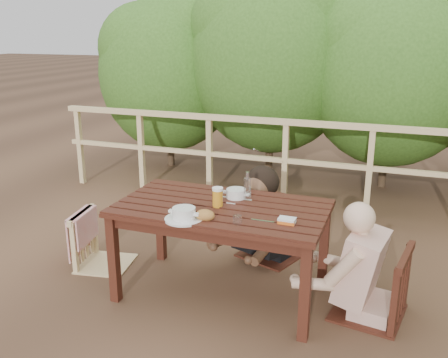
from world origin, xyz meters
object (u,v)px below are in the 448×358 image
(chair_left, at_px, (103,217))
(butter_tub, at_px, (287,222))
(bottle, at_px, (247,187))
(chair_right, at_px, (373,251))
(diner_right, at_px, (381,227))
(tumbler, at_px, (237,221))
(chair_far, at_px, (273,204))
(soup_far, at_px, (236,194))
(beer_glass, at_px, (218,198))
(woman, at_px, (274,185))
(soup_near, at_px, (184,214))
(bread_roll, at_px, (205,215))
(table, at_px, (222,251))

(chair_left, xyz_separation_m, butter_tub, (1.62, -0.27, 0.29))
(chair_left, height_order, bottle, bottle)
(chair_right, distance_m, diner_right, 0.18)
(chair_left, height_order, tumbler, chair_left)
(chair_right, height_order, diner_right, diner_right)
(chair_far, height_order, soup_far, chair_far)
(beer_glass, bearing_deg, woman, 75.60)
(chair_right, bearing_deg, soup_near, -61.92)
(beer_glass, relative_size, butter_tub, 1.33)
(chair_far, bearing_deg, chair_left, -132.42)
(diner_right, bearing_deg, beer_glass, 104.99)
(chair_left, height_order, woman, woman)
(diner_right, bearing_deg, bread_roll, 118.03)
(table, bearing_deg, butter_tub, -18.07)
(chair_left, xyz_separation_m, soup_far, (1.14, 0.10, 0.30))
(chair_far, height_order, bread_roll, chair_far)
(bottle, relative_size, butter_tub, 2.00)
(chair_left, height_order, diner_right, diner_right)
(chair_left, height_order, chair_far, chair_far)
(chair_far, distance_m, diner_right, 1.16)
(bottle, bearing_deg, tumbler, -80.15)
(table, xyz_separation_m, beer_glass, (-0.02, -0.02, 0.43))
(table, bearing_deg, bottle, 53.00)
(soup_near, bearing_deg, soup_far, 69.22)
(chair_left, height_order, beer_glass, chair_left)
(chair_far, bearing_deg, soup_far, -83.70)
(butter_tub, bearing_deg, soup_near, -165.85)
(chair_right, relative_size, bottle, 4.28)
(diner_right, relative_size, soup_near, 5.06)
(soup_near, relative_size, bread_roll, 1.98)
(chair_far, height_order, tumbler, chair_far)
(chair_right, bearing_deg, butter_tub, -55.20)
(soup_far, xyz_separation_m, beer_glass, (-0.07, -0.21, 0.03))
(tumbler, bearing_deg, chair_left, 163.62)
(woman, distance_m, tumbler, 1.08)
(soup_near, distance_m, bread_roll, 0.14)
(woman, bearing_deg, soup_far, 96.74)
(diner_right, bearing_deg, bottle, 94.05)
(diner_right, distance_m, bread_roll, 1.18)
(beer_glass, distance_m, bottle, 0.26)
(table, distance_m, soup_far, 0.44)
(woman, height_order, soup_near, woman)
(soup_far, distance_m, bread_roll, 0.48)
(soup_near, xyz_separation_m, butter_tub, (0.67, 0.15, -0.02))
(chair_left, relative_size, bottle, 3.85)
(chair_left, xyz_separation_m, bottle, (1.23, 0.09, 0.38))
(bottle, bearing_deg, chair_left, -176.03)
(chair_left, bearing_deg, diner_right, -99.81)
(chair_left, bearing_deg, soup_far, -94.92)
(chair_left, bearing_deg, woman, -71.32)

